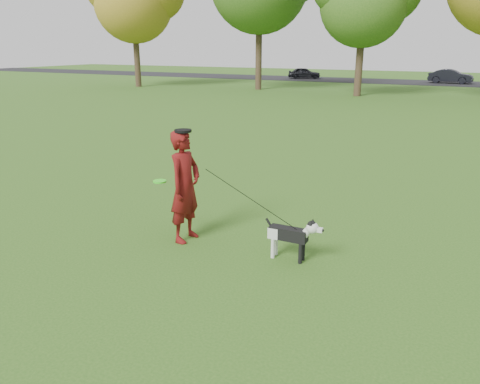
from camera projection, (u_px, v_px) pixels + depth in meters
The scene contains 7 objects.
ground at pixel (251, 242), 8.18m from camera, with size 120.00×120.00×0.00m, color #285116.
road at pixel (438, 83), 42.37m from camera, with size 120.00×7.00×0.02m, color black.
man at pixel (185, 186), 8.03m from camera, with size 0.71×0.47×1.96m, color #5D0E0D.
dog at pixel (293, 234), 7.39m from camera, with size 0.98×0.20×0.74m.
car_left at pixel (304, 73), 47.58m from camera, with size 1.31×3.26×1.11m, color black.
car_mid at pixel (451, 76), 41.76m from camera, with size 1.30×3.72×1.22m, color black.
man_held_items at pixel (250, 198), 7.50m from camera, with size 2.65×0.40×1.47m.
Camera 1 is at (3.16, -6.85, 3.30)m, focal length 35.00 mm.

